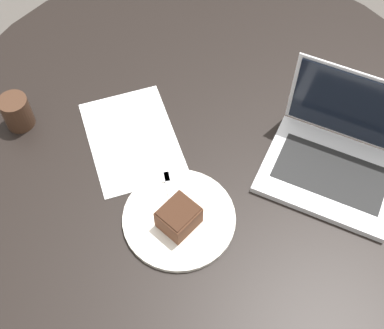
{
  "coord_description": "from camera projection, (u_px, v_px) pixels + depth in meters",
  "views": [
    {
      "loc": [
        0.81,
        -0.01,
        1.8
      ],
      "look_at": [
        0.13,
        -0.03,
        0.74
      ],
      "focal_mm": 50.0,
      "sensor_mm": 36.0,
      "label": 1
    }
  ],
  "objects": [
    {
      "name": "ground_plane",
      "position": [
        200.0,
        246.0,
        1.95
      ],
      "size": [
        12.0,
        12.0,
        0.0
      ],
      "primitive_type": "plane",
      "color": "#4C4742"
    },
    {
      "name": "dining_table",
      "position": [
        203.0,
        150.0,
        1.43
      ],
      "size": [
        1.37,
        1.37,
        0.7
      ],
      "color": "black",
      "rests_on": "ground_plane"
    },
    {
      "name": "paper_document",
      "position": [
        132.0,
        139.0,
        1.34
      ],
      "size": [
        0.35,
        0.3,
        0.0
      ],
      "rotation": [
        0.0,
        0.0,
        0.34
      ],
      "color": "white",
      "rests_on": "dining_table"
    },
    {
      "name": "plate",
      "position": [
        179.0,
        219.0,
        1.22
      ],
      "size": [
        0.26,
        0.26,
        0.01
      ],
      "color": "silver",
      "rests_on": "dining_table"
    },
    {
      "name": "cake_slice",
      "position": [
        179.0,
        217.0,
        1.18
      ],
      "size": [
        0.11,
        0.11,
        0.06
      ],
      "rotation": [
        0.0,
        0.0,
        3.99
      ],
      "color": "brown",
      "rests_on": "plate"
    },
    {
      "name": "fork",
      "position": [
        171.0,
        196.0,
        1.24
      ],
      "size": [
        0.17,
        0.06,
        0.0
      ],
      "rotation": [
        0.0,
        0.0,
        3.36
      ],
      "color": "silver",
      "rests_on": "plate"
    },
    {
      "name": "coffee_glass",
      "position": [
        17.0,
        112.0,
        1.33
      ],
      "size": [
        0.07,
        0.07,
        0.09
      ],
      "color": "#3D2619",
      "rests_on": "dining_table"
    },
    {
      "name": "laptop",
      "position": [
        337.0,
        158.0,
        1.26
      ],
      "size": [
        0.35,
        0.39,
        0.24
      ],
      "rotation": [
        0.0,
        0.0,
        4.3
      ],
      "color": "silver",
      "rests_on": "dining_table"
    }
  ]
}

